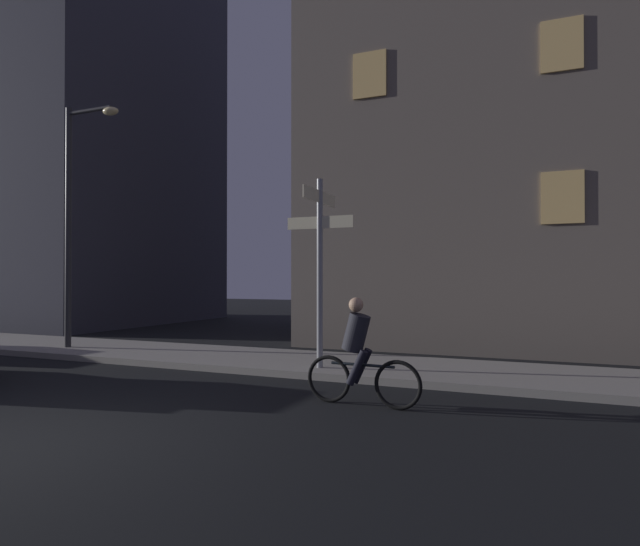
% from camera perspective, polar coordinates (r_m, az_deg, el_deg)
% --- Properties ---
extents(ground_plane, '(80.00, 80.00, 0.00)m').
position_cam_1_polar(ground_plane, '(7.24, -29.75, -15.63)').
color(ground_plane, black).
extents(sidewalk_kerb, '(40.00, 2.86, 0.14)m').
position_cam_1_polar(sidewalk_kerb, '(12.14, -4.54, -9.23)').
color(sidewalk_kerb, gray).
rests_on(sidewalk_kerb, ground_plane).
extents(signpost, '(1.40, 1.57, 3.72)m').
position_cam_1_polar(signpost, '(10.68, -0.02, 1.93)').
color(signpost, gray).
rests_on(signpost, sidewalk_kerb).
extents(street_lamp, '(1.70, 0.28, 6.15)m').
position_cam_1_polar(street_lamp, '(15.27, -24.39, 6.55)').
color(street_lamp, '#2D2D30').
rests_on(street_lamp, sidewalk_kerb).
extents(cyclist, '(1.82, 0.35, 1.61)m').
position_cam_1_polar(cyclist, '(8.16, 4.15, -8.65)').
color(cyclist, black).
rests_on(cyclist, ground_plane).
extents(building_left_block, '(8.97, 9.82, 19.89)m').
position_cam_1_polar(building_left_block, '(27.50, -23.82, 16.47)').
color(building_left_block, '#383842').
rests_on(building_left_block, ground_plane).
extents(building_right_block, '(13.77, 8.38, 13.46)m').
position_cam_1_polar(building_right_block, '(18.30, 23.88, 14.78)').
color(building_right_block, '#6B6056').
rests_on(building_right_block, ground_plane).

